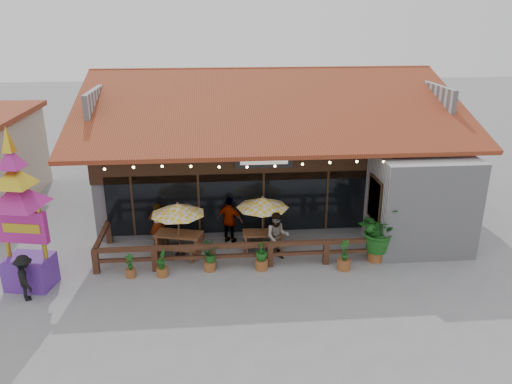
{
  "coord_description": "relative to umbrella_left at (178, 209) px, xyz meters",
  "views": [
    {
      "loc": [
        -2.34,
        -16.09,
        8.5
      ],
      "look_at": [
        -0.83,
        1.5,
        2.07
      ],
      "focal_mm": 35.0,
      "sensor_mm": 36.0,
      "label": 1
    }
  ],
  "objects": [
    {
      "name": "picnic_table_left",
      "position": [
        -0.03,
        0.17,
        -1.28
      ],
      "size": [
        2.02,
        1.85,
        0.81
      ],
      "color": "brown",
      "rests_on": "ground"
    },
    {
      "name": "thai_sign_tower",
      "position": [
        -4.7,
        -1.78,
        1.2
      ],
      "size": [
        2.5,
        2.5,
        5.73
      ],
      "color": "#582895",
      "rests_on": "ground"
    },
    {
      "name": "planter_a",
      "position": [
        -1.58,
        -1.45,
        -1.47
      ],
      "size": [
        0.36,
        0.35,
        0.85
      ],
      "color": "brown",
      "rests_on": "ground"
    },
    {
      "name": "ground",
      "position": [
        3.71,
        -0.59,
        -1.83
      ],
      "size": [
        100.0,
        100.0,
        0.0
      ],
      "primitive_type": "plane",
      "color": "gray",
      "rests_on": "ground"
    },
    {
      "name": "diner_b",
      "position": [
        3.53,
        -0.56,
        -0.94
      ],
      "size": [
        0.9,
        0.71,
        1.78
      ],
      "primitive_type": "imported",
      "rotation": [
        0.0,
        0.0,
        -0.04
      ],
      "color": "#3A2112",
      "rests_on": "ground"
    },
    {
      "name": "planter_e",
      "position": [
        5.75,
        -1.55,
        -1.36
      ],
      "size": [
        0.46,
        0.47,
        1.12
      ],
      "color": "brown",
      "rests_on": "ground"
    },
    {
      "name": "pedestrian",
      "position": [
        -4.57,
        -2.59,
        -1.08
      ],
      "size": [
        0.97,
        1.12,
        1.5
      ],
      "primitive_type": "imported",
      "rotation": [
        0.0,
        0.0,
        2.09
      ],
      "color": "black",
      "rests_on": "ground"
    },
    {
      "name": "planter_c",
      "position": [
        1.1,
        -1.21,
        -1.27
      ],
      "size": [
        0.78,
        0.74,
        1.01
      ],
      "color": "brown",
      "rests_on": "ground"
    },
    {
      "name": "diner_a",
      "position": [
        -0.86,
        0.91,
        -0.96
      ],
      "size": [
        0.72,
        0.56,
        1.75
      ],
      "primitive_type": "imported",
      "rotation": [
        0.0,
        0.0,
        3.38
      ],
      "color": "#3A2112",
      "rests_on": "ground"
    },
    {
      "name": "picnic_table_right",
      "position": [
        3.09,
        0.18,
        -1.34
      ],
      "size": [
        1.57,
        1.37,
        0.73
      ],
      "color": "brown",
      "rests_on": "ground"
    },
    {
      "name": "planter_b",
      "position": [
        -0.51,
        -1.49,
        -1.4
      ],
      "size": [
        0.39,
        0.41,
        0.97
      ],
      "color": "brown",
      "rests_on": "ground"
    },
    {
      "name": "diner_c",
      "position": [
        1.89,
        0.96,
        -0.91
      ],
      "size": [
        1.17,
        0.91,
        1.85
      ],
      "primitive_type": "imported",
      "rotation": [
        0.0,
        0.0,
        2.65
      ],
      "color": "#3A2112",
      "rests_on": "ground"
    },
    {
      "name": "umbrella_right",
      "position": [
        3.09,
        0.4,
        -0.01
      ],
      "size": [
        2.18,
        2.18,
        2.09
      ],
      "color": "brown",
      "rests_on": "ground"
    },
    {
      "name": "planter_d",
      "position": [
        2.89,
        -1.3,
        -1.31
      ],
      "size": [
        0.58,
        0.58,
        1.08
      ],
      "color": "brown",
      "rests_on": "ground"
    },
    {
      "name": "restaurant_building",
      "position": [
        3.97,
        6.02,
        0.37
      ],
      "size": [
        15.5,
        14.73,
        6.09
      ],
      "color": "#B1B0B5",
      "rests_on": "ground"
    },
    {
      "name": "tropical_plant",
      "position": [
        7.04,
        -1.01,
        -0.66
      ],
      "size": [
        1.82,
        1.91,
        2.06
      ],
      "color": "brown",
      "rests_on": "ground"
    },
    {
      "name": "patio_railing",
      "position": [
        1.46,
        -0.86,
        -1.22
      ],
      "size": [
        10.0,
        2.6,
        0.92
      ],
      "color": "#4D2A1B",
      "rests_on": "ground"
    },
    {
      "name": "umbrella_left",
      "position": [
        0.0,
        0.0,
        0.0
      ],
      "size": [
        2.61,
        2.61,
        2.1
      ],
      "color": "brown",
      "rests_on": "ground"
    }
  ]
}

